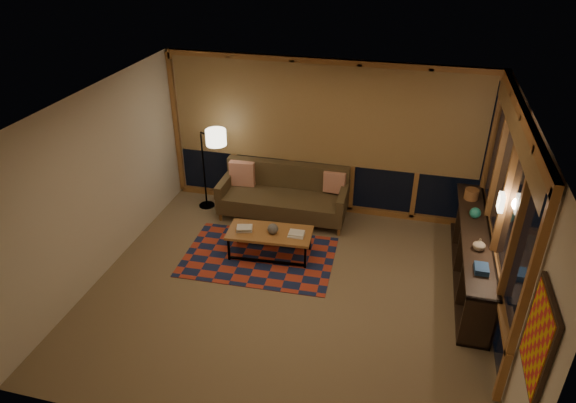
% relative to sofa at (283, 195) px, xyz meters
% --- Properties ---
extents(floor, '(5.50, 5.00, 0.01)m').
position_rel_sofa_xyz_m(floor, '(0.57, -1.94, -0.45)').
color(floor, '#96835C').
rests_on(floor, ground).
extents(ceiling, '(5.50, 5.00, 0.01)m').
position_rel_sofa_xyz_m(ceiling, '(0.57, -1.94, 2.25)').
color(ceiling, white).
rests_on(ceiling, walls).
extents(walls, '(5.51, 5.01, 2.70)m').
position_rel_sofa_xyz_m(walls, '(0.57, -1.94, 0.90)').
color(walls, beige).
rests_on(walls, floor).
extents(window_wall_back, '(5.30, 0.16, 2.60)m').
position_rel_sofa_xyz_m(window_wall_back, '(0.57, 0.49, 0.90)').
color(window_wall_back, '#B1693D').
rests_on(window_wall_back, walls).
extents(window_wall_right, '(0.16, 3.70, 2.60)m').
position_rel_sofa_xyz_m(window_wall_right, '(3.25, -1.34, 0.90)').
color(window_wall_right, '#B1693D').
rests_on(window_wall_right, walls).
extents(wall_art, '(0.06, 0.74, 0.94)m').
position_rel_sofa_xyz_m(wall_art, '(3.28, -3.79, 1.00)').
color(wall_art, red).
rests_on(wall_art, walls).
extents(wall_sconce, '(0.12, 0.18, 0.22)m').
position_rel_sofa_xyz_m(wall_sconce, '(3.19, -1.49, 1.10)').
color(wall_sconce, '#FFF5D0').
rests_on(wall_sconce, walls).
extents(sofa, '(2.19, 0.91, 0.89)m').
position_rel_sofa_xyz_m(sofa, '(0.00, 0.00, 0.00)').
color(sofa, '#4E3A25').
rests_on(sofa, floor).
extents(pillow_left, '(0.45, 0.18, 0.44)m').
position_rel_sofa_xyz_m(pillow_left, '(-0.80, 0.18, 0.22)').
color(pillow_left, red).
rests_on(pillow_left, sofa).
extents(pillow_right, '(0.39, 0.16, 0.37)m').
position_rel_sofa_xyz_m(pillow_right, '(0.85, 0.24, 0.19)').
color(pillow_right, red).
rests_on(pillow_right, sofa).
extents(area_rug, '(2.36, 1.62, 0.01)m').
position_rel_sofa_xyz_m(area_rug, '(-0.06, -1.27, -0.44)').
color(area_rug, '#B23923').
rests_on(area_rug, floor).
extents(coffee_table, '(1.33, 0.68, 0.43)m').
position_rel_sofa_xyz_m(coffee_table, '(0.09, -1.17, -0.23)').
color(coffee_table, '#B1693D').
rests_on(coffee_table, floor).
extents(book_stack_a, '(0.29, 0.25, 0.07)m').
position_rel_sofa_xyz_m(book_stack_a, '(-0.30, -1.22, 0.02)').
color(book_stack_a, silver).
rests_on(book_stack_a, coffee_table).
extents(book_stack_b, '(0.24, 0.19, 0.05)m').
position_rel_sofa_xyz_m(book_stack_b, '(0.51, -1.16, 0.01)').
color(book_stack_b, silver).
rests_on(book_stack_b, coffee_table).
extents(ceramic_pot, '(0.18, 0.18, 0.17)m').
position_rel_sofa_xyz_m(ceramic_pot, '(0.15, -1.20, 0.07)').
color(ceramic_pot, black).
rests_on(ceramic_pot, coffee_table).
extents(floor_lamp, '(0.62, 0.52, 1.58)m').
position_rel_sofa_xyz_m(floor_lamp, '(-1.46, 0.04, 0.34)').
color(floor_lamp, black).
rests_on(floor_lamp, floor).
extents(bookshelf, '(0.40, 3.07, 0.77)m').
position_rel_sofa_xyz_m(bookshelf, '(3.06, -0.94, -0.06)').
color(bookshelf, black).
rests_on(bookshelf, floor).
extents(basket, '(0.26, 0.26, 0.16)m').
position_rel_sofa_xyz_m(basket, '(3.04, 0.02, 0.40)').
color(basket, '#A96A3A').
rests_on(basket, bookshelf).
extents(teal_bowl, '(0.18, 0.18, 0.16)m').
position_rel_sofa_xyz_m(teal_bowl, '(3.06, -0.57, 0.40)').
color(teal_bowl, '#207C6C').
rests_on(teal_bowl, bookshelf).
extents(vase, '(0.18, 0.18, 0.17)m').
position_rel_sofa_xyz_m(vase, '(3.06, -1.42, 0.41)').
color(vase, tan).
rests_on(vase, bookshelf).
extents(shelf_book_stack, '(0.22, 0.28, 0.07)m').
position_rel_sofa_xyz_m(shelf_book_stack, '(3.06, -1.91, 0.36)').
color(shelf_book_stack, silver).
rests_on(shelf_book_stack, bookshelf).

